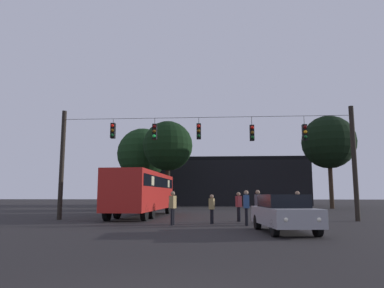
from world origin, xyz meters
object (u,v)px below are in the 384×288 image
object	(u,v)px
pedestrian_crossing_center	(173,206)
pedestrian_crossing_right	(246,206)
tree_left_silhouette	(168,146)
car_near_right	(284,213)
pedestrian_crossing_left	(239,205)
pedestrian_trailing	(258,204)
tree_right_far	(329,142)
pedestrian_near_bus	(212,207)
pedestrian_far_side	(298,205)
tree_behind_building	(143,154)
city_bus	(143,189)

from	to	relation	value
pedestrian_crossing_center	pedestrian_crossing_right	distance (m)	3.66
pedestrian_crossing_center	tree_left_silhouette	world-z (taller)	tree_left_silhouette
car_near_right	pedestrian_crossing_right	xyz separation A→B (m)	(-1.26, 3.07, 0.18)
car_near_right	pedestrian_crossing_left	bearing A→B (deg)	104.18
pedestrian_crossing_left	pedestrian_trailing	size ratio (longest dim) A/B	0.94
tree_left_silhouette	tree_right_far	bearing A→B (deg)	4.90
pedestrian_crossing_left	pedestrian_near_bus	size ratio (longest dim) A/B	1.09
pedestrian_far_side	tree_behind_building	distance (m)	27.97
tree_left_silhouette	pedestrian_crossing_center	bearing A→B (deg)	-81.26
car_near_right	pedestrian_trailing	size ratio (longest dim) A/B	2.54
pedestrian_near_bus	tree_left_silhouette	size ratio (longest dim) A/B	0.16
pedestrian_crossing_left	tree_right_far	size ratio (longest dim) A/B	0.16
city_bus	tree_behind_building	size ratio (longest dim) A/B	1.15
car_near_right	pedestrian_crossing_right	world-z (taller)	pedestrian_crossing_right
city_bus	car_near_right	bearing A→B (deg)	-51.68
pedestrian_near_bus	pedestrian_crossing_right	bearing A→B (deg)	-30.34
pedestrian_crossing_left	tree_behind_building	distance (m)	25.27
pedestrian_crossing_left	tree_left_silhouette	bearing A→B (deg)	110.25
pedestrian_crossing_left	city_bus	bearing A→B (deg)	147.22
tree_left_silhouette	tree_behind_building	world-z (taller)	tree_behind_building
pedestrian_crossing_left	pedestrian_crossing_right	bearing A→B (deg)	-85.53
pedestrian_near_bus	pedestrian_far_side	distance (m)	4.47
pedestrian_crossing_center	pedestrian_crossing_right	bearing A→B (deg)	-1.35
pedestrian_crossing_left	pedestrian_crossing_center	bearing A→B (deg)	-142.01
tree_behind_building	tree_right_far	bearing A→B (deg)	-7.74
city_bus	tree_left_silhouette	xyz separation A→B (m)	(-0.22, 13.81, 4.92)
pedestrian_crossing_right	pedestrian_trailing	distance (m)	1.76
tree_behind_building	tree_right_far	distance (m)	21.71
city_bus	pedestrian_trailing	world-z (taller)	city_bus
pedestrian_trailing	tree_left_silhouette	world-z (taller)	tree_left_silhouette
pedestrian_crossing_center	tree_behind_building	xyz separation A→B (m)	(-6.88, 25.07, 5.53)
city_bus	pedestrian_near_bus	xyz separation A→B (m)	(4.90, -5.89, -1.02)
pedestrian_crossing_center	pedestrian_near_bus	distance (m)	2.15
city_bus	pedestrian_near_bus	bearing A→B (deg)	-50.26
tree_left_silhouette	tree_right_far	world-z (taller)	tree_right_far
car_near_right	tree_behind_building	size ratio (longest dim) A/B	0.47
city_bus	tree_behind_building	bearing A→B (deg)	102.14
pedestrian_crossing_right	pedestrian_trailing	world-z (taller)	pedestrian_trailing
pedestrian_near_bus	tree_left_silhouette	bearing A→B (deg)	104.55
pedestrian_crossing_right	tree_right_far	distance (m)	25.58
city_bus	tree_right_far	bearing A→B (deg)	41.12
city_bus	pedestrian_crossing_right	world-z (taller)	city_bus
car_near_right	tree_behind_building	bearing A→B (deg)	112.69
pedestrian_crossing_right	pedestrian_near_bus	world-z (taller)	pedestrian_crossing_right
pedestrian_crossing_left	pedestrian_far_side	size ratio (longest dim) A/B	0.97
city_bus	pedestrian_crossing_left	distance (m)	7.67
pedestrian_crossing_right	city_bus	bearing A→B (deg)	133.81
tree_behind_building	pedestrian_crossing_right	bearing A→B (deg)	-67.26
city_bus	car_near_right	xyz separation A→B (m)	(7.88, -9.97, -1.07)
pedestrian_crossing_right	tree_right_far	world-z (taller)	tree_right_far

